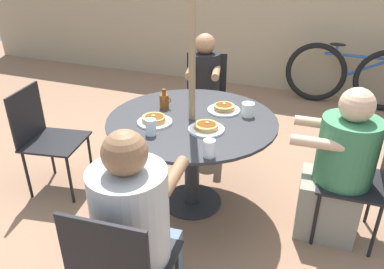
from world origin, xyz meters
name	(u,v)px	position (x,y,z in m)	size (l,w,h in m)	color
ground_plane	(192,202)	(0.00, 0.00, 0.00)	(12.00, 12.00, 0.00)	#8C664C
back_fence	(271,22)	(0.00, 3.00, 0.93)	(10.00, 0.06, 1.87)	tan
patio_table	(192,136)	(0.00, 0.00, 0.61)	(1.25, 1.25, 0.75)	#28282B
umbrella_pole	(192,61)	(0.00, 0.00, 1.19)	(0.05, 0.05, 2.37)	#846B4C
patio_chair_north	(44,134)	(-1.21, -0.22, 0.51)	(0.52, 0.52, 0.89)	black
patio_chair_east	(121,267)	(0.11, -1.23, 0.51)	(0.48, 0.48, 0.89)	black
diner_east	(135,239)	(0.09, -1.05, 0.53)	(0.42, 0.58, 1.17)	slate
patio_chair_south	(366,176)	(1.23, 0.05, 0.51)	(0.46, 0.46, 0.89)	black
diner_south	(338,173)	(1.05, 0.05, 0.50)	(0.57, 0.40, 1.12)	gray
patio_chair_west	(205,91)	(-0.31, 1.19, 0.51)	(0.54, 0.54, 0.89)	black
diner_west	(204,95)	(-0.27, 1.02, 0.53)	(0.40, 0.51, 1.15)	#3D3D42
pancake_plate_a	(206,128)	(0.16, -0.15, 0.77)	(0.25, 0.25, 0.06)	white
pancake_plate_b	(224,108)	(0.18, 0.22, 0.78)	(0.25, 0.25, 0.06)	white
pancake_plate_c	(154,120)	(-0.22, -0.17, 0.78)	(0.25, 0.25, 0.06)	white
syrup_bottle	(164,101)	(-0.27, 0.11, 0.81)	(0.09, 0.07, 0.15)	brown
coffee_cup	(248,110)	(0.37, 0.19, 0.80)	(0.10, 0.10, 0.10)	white
drinking_glass_a	(209,148)	(0.29, -0.47, 0.81)	(0.07, 0.07, 0.11)	silver
drinking_glass_b	(151,127)	(-0.16, -0.34, 0.81)	(0.07, 0.07, 0.11)	silver
bicycle	(350,76)	(1.13, 2.67, 0.40)	(1.63, 0.44, 0.80)	black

